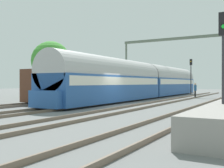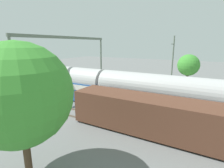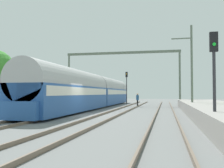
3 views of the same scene
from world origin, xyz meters
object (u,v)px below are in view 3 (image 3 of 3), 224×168
object	(u,v)px
person_crossing	(138,99)
catenary_gantry	(122,65)
passenger_train	(95,91)
railway_signal_far	(127,83)
railway_signal_near	(214,67)
freight_car	(35,96)

from	to	relation	value
person_crossing	catenary_gantry	size ratio (longest dim) A/B	0.10
passenger_train	person_crossing	distance (m)	5.59
railway_signal_far	person_crossing	bearing A→B (deg)	-73.80
person_crossing	catenary_gantry	distance (m)	7.13
railway_signal_near	railway_signal_far	bearing A→B (deg)	105.89
passenger_train	railway_signal_far	bearing A→B (deg)	81.43
railway_signal_near	catenary_gantry	world-z (taller)	catenary_gantry
passenger_train	person_crossing	size ratio (longest dim) A/B	18.99
freight_car	person_crossing	xyz separation A→B (m)	(9.01, 9.61, -0.44)
railway_signal_far	catenary_gantry	bearing A→B (deg)	-88.36
passenger_train	freight_car	bearing A→B (deg)	-120.79
catenary_gantry	person_crossing	bearing A→B (deg)	-57.67
person_crossing	railway_signal_near	world-z (taller)	railway_signal_near
passenger_train	person_crossing	xyz separation A→B (m)	(4.85, 2.62, -0.94)
person_crossing	catenary_gantry	xyz separation A→B (m)	(-2.77, 4.38, 4.90)
freight_car	railway_signal_near	bearing A→B (deg)	-35.64
railway_signal_far	catenary_gantry	distance (m)	6.25
freight_car	catenary_gantry	xyz separation A→B (m)	(6.24, 13.98, 4.45)
freight_car	person_crossing	size ratio (longest dim) A/B	7.51
passenger_train	freight_car	size ratio (longest dim) A/B	2.53
passenger_train	catenary_gantry	distance (m)	8.30
person_crossing	catenary_gantry	world-z (taller)	catenary_gantry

